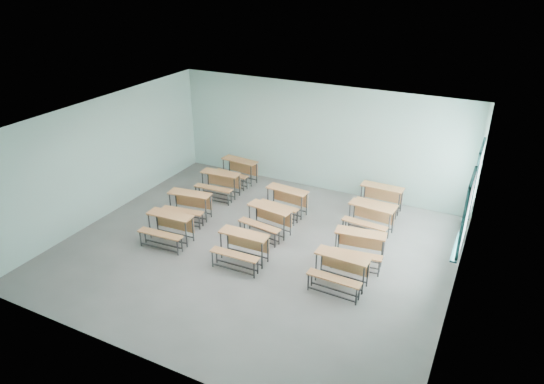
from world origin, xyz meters
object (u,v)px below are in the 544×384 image
at_px(desk_unit_r2c1, 285,198).
at_px(desk_unit_r3c2, 381,195).
at_px(desk_unit_r3c0, 238,168).
at_px(desk_unit_r0c0, 168,225).
at_px(desk_unit_r2c0, 219,181).
at_px(desk_unit_r1c0, 188,202).
at_px(desk_unit_r0c2, 340,267).
at_px(desk_unit_r1c2, 359,244).
at_px(desk_unit_r1c1, 267,217).
at_px(desk_unit_r2c2, 370,215).
at_px(desk_unit_r0c1, 242,244).

relative_size(desk_unit_r2c1, desk_unit_r3c2, 1.04).
height_order(desk_unit_r2c1, desk_unit_r3c0, same).
distance_m(desk_unit_r0c0, desk_unit_r2c0, 2.76).
xyz_separation_m(desk_unit_r1c0, desk_unit_r3c2, (4.48, 2.71, 0.00)).
relative_size(desk_unit_r0c2, desk_unit_r1c2, 0.94).
xyz_separation_m(desk_unit_r1c1, desk_unit_r2c0, (-2.26, 1.32, 0.00)).
distance_m(desk_unit_r2c0, desk_unit_r3c0, 1.12).
xyz_separation_m(desk_unit_r1c2, desk_unit_r2c0, (-4.72, 1.51, 0.00)).
distance_m(desk_unit_r1c0, desk_unit_r1c2, 4.71).
bearing_deg(desk_unit_r2c2, desk_unit_r2c0, -176.03).
relative_size(desk_unit_r2c0, desk_unit_r2c2, 0.98).
xyz_separation_m(desk_unit_r1c2, desk_unit_r3c0, (-4.73, 2.63, 0.00)).
bearing_deg(desk_unit_r3c2, desk_unit_r0c1, -117.64).
distance_m(desk_unit_r2c1, desk_unit_r3c0, 2.57).
relative_size(desk_unit_r0c1, desk_unit_r3c0, 0.96).
bearing_deg(desk_unit_r1c2, desk_unit_r3c2, 87.54).
relative_size(desk_unit_r0c1, desk_unit_r2c2, 0.97).
height_order(desk_unit_r0c2, desk_unit_r2c2, same).
relative_size(desk_unit_r0c0, desk_unit_r0c2, 1.02).
distance_m(desk_unit_r0c0, desk_unit_r0c1, 2.07).
distance_m(desk_unit_r0c0, desk_unit_r1c2, 4.62).
xyz_separation_m(desk_unit_r0c2, desk_unit_r2c0, (-4.64, 2.59, 0.00)).
height_order(desk_unit_r1c1, desk_unit_r1c2, same).
height_order(desk_unit_r0c1, desk_unit_r2c1, same).
height_order(desk_unit_r1c1, desk_unit_r2c2, same).
distance_m(desk_unit_r2c1, desk_unit_r2c2, 2.34).
relative_size(desk_unit_r0c0, desk_unit_r3c2, 1.02).
bearing_deg(desk_unit_r3c0, desk_unit_r1c0, -83.57).
bearing_deg(desk_unit_r3c0, desk_unit_r2c1, -23.80).
relative_size(desk_unit_r0c1, desk_unit_r3c2, 1.00).
distance_m(desk_unit_r0c0, desk_unit_r3c2, 5.76).
bearing_deg(desk_unit_r0c1, desk_unit_r1c0, 151.40).
relative_size(desk_unit_r0c2, desk_unit_r3c0, 0.96).
bearing_deg(desk_unit_r1c0, desk_unit_r0c2, -20.55).
bearing_deg(desk_unit_r0c2, desk_unit_r1c2, 87.45).
xyz_separation_m(desk_unit_r1c2, desk_unit_r2c1, (-2.50, 1.35, 0.00)).
distance_m(desk_unit_r0c2, desk_unit_r1c0, 4.75).
height_order(desk_unit_r0c2, desk_unit_r3c2, same).
height_order(desk_unit_r1c1, desk_unit_r2c0, same).
distance_m(desk_unit_r1c0, desk_unit_r3c0, 2.66).
xyz_separation_m(desk_unit_r0c0, desk_unit_r2c2, (4.29, 2.67, 0.00)).
distance_m(desk_unit_r0c0, desk_unit_r2c1, 3.24).
height_order(desk_unit_r0c1, desk_unit_r3c2, same).
xyz_separation_m(desk_unit_r0c2, desk_unit_r3c2, (-0.15, 3.76, 0.00)).
distance_m(desk_unit_r0c1, desk_unit_r1c0, 2.62).
bearing_deg(desk_unit_r0c2, desk_unit_r2c2, 93.49).
xyz_separation_m(desk_unit_r1c1, desk_unit_r3c2, (2.22, 2.49, 0.00)).
distance_m(desk_unit_r2c1, desk_unit_r3c2, 2.63).
bearing_deg(desk_unit_r1c1, desk_unit_r0c1, -79.45).
height_order(desk_unit_r2c1, desk_unit_r3c2, same).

